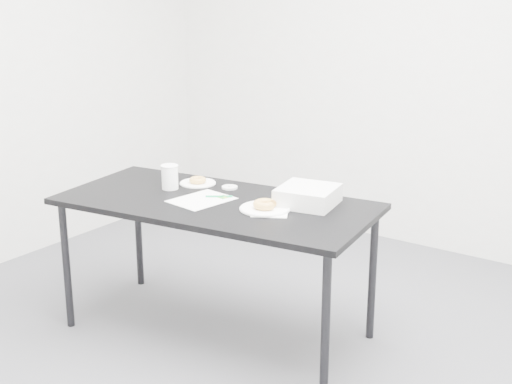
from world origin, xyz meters
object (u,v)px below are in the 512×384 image
Objects in this scene: table at (216,211)px; bakery_box at (308,196)px; plate_far at (198,183)px; donut_far at (198,180)px; coffee_cup at (170,177)px; scorecard at (202,200)px; pen at (219,196)px; donut_near at (265,204)px; plate_near at (265,209)px.

table is 6.17× the size of bakery_box.
table is at bearing -34.75° from plate_far.
table is at bearing -34.75° from donut_far.
donut_far is at bearing 70.80° from coffee_cup.
scorecard is at bearing -12.65° from coffee_cup.
scorecard is at bearing -153.55° from pen.
donut_near is 0.24m from bakery_box.
donut_near is (0.00, -0.00, 0.02)m from plate_near.
scorecard is at bearing -46.68° from plate_far.
plate_near is 1.88× the size of coffee_cup.
scorecard is 0.32m from donut_far.
plate_near is at bearing -40.21° from pen.
plate_far is at bearing 117.56° from pen.
donut_far is at bearing 142.11° from scorecard.
table is 0.31m from donut_near.
plate_far is at bearing 70.80° from coffee_cup.
pen is 0.32m from donut_near.
donut_far is 0.70× the size of coffee_cup.
bakery_box reaches higher than donut_far.
plate_far is at bearing 163.23° from donut_near.
pen is (-0.02, 0.06, 0.06)m from table.
donut_near is (0.30, 0.02, 0.09)m from table.
pen reaches higher than plate_near.
table is 0.49m from bakery_box.
coffee_cup reaches higher than plate_far.
coffee_cup is (-0.06, -0.17, 0.07)m from plate_far.
coffee_cup reaches higher than scorecard.
donut_far is (-0.22, 0.23, 0.02)m from scorecard.
table is 0.09m from pen.
table is at bearing 31.46° from scorecard.
plate_near is at bearing -2.96° from table.
coffee_cup reaches higher than pen.
plate_near is at bearing 17.08° from scorecard.
plate_far is 1.50× the size of coffee_cup.
plate_far is 0.19m from coffee_cup.
donut_far is 0.34× the size of bakery_box.
donut_near reaches higher than plate_far.
scorecard is at bearing -171.71° from plate_near.
plate_far is (-0.22, 0.23, 0.00)m from scorecard.
plate_near is at bearing -132.66° from bakery_box.
plate_far is 0.02m from donut_far.
scorecard is 0.37m from donut_near.
bakery_box is at bearing 36.12° from scorecard.
table is 0.37m from coffee_cup.
plate_far is at bearing 163.23° from plate_near.
scorecard is 0.29m from coffee_cup.
plate_near is (0.37, 0.05, 0.01)m from scorecard.
plate_far is (-0.27, 0.14, -0.00)m from pen.
donut_far is (-0.58, 0.18, -0.01)m from donut_near.
donut_near is at bearing -0.72° from coffee_cup.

